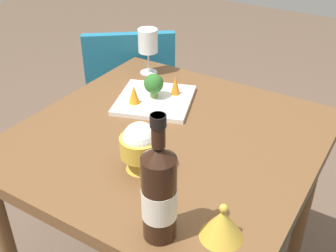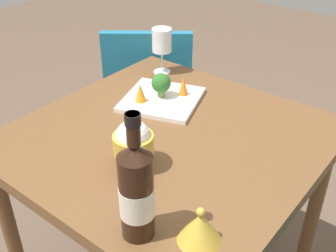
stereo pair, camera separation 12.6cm
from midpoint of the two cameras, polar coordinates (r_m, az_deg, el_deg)
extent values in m
cube|color=brown|center=(1.29, -2.80, -1.97)|extent=(0.88, 0.88, 0.04)
cylinder|color=brown|center=(1.68, 16.24, -10.21)|extent=(0.05, 0.05, 0.72)
cylinder|color=brown|center=(1.94, -5.54, -2.50)|extent=(0.05, 0.05, 0.72)
cube|color=teal|center=(2.15, -6.72, 3.74)|extent=(0.56, 0.56, 0.02)
cube|color=teal|center=(1.90, -7.09, 6.75)|extent=(0.28, 0.34, 0.40)
cylinder|color=black|center=(2.42, -10.42, 0.72)|extent=(0.03, 0.03, 0.43)
cylinder|color=black|center=(2.41, -2.37, 1.17)|extent=(0.03, 0.03, 0.43)
cylinder|color=black|center=(2.14, -10.88, -4.01)|extent=(0.03, 0.03, 0.43)
cylinder|color=black|center=(2.13, -1.74, -3.51)|extent=(0.03, 0.03, 0.43)
cylinder|color=black|center=(0.89, -5.32, -10.04)|extent=(0.07, 0.08, 0.21)
cone|color=black|center=(0.81, -5.74, -3.79)|extent=(0.07, 0.08, 0.03)
cylinder|color=black|center=(0.79, -5.93, -0.84)|extent=(0.03, 0.03, 0.07)
cylinder|color=black|center=(0.77, -6.02, 0.59)|extent=(0.03, 0.03, 0.02)
cylinder|color=silver|center=(0.90, -5.29, -10.54)|extent=(0.08, 0.08, 0.07)
cylinder|color=white|center=(1.67, -4.84, 7.29)|extent=(0.07, 0.07, 0.00)
cylinder|color=white|center=(1.65, -4.91, 8.69)|extent=(0.01, 0.01, 0.08)
cylinder|color=white|center=(1.62, -5.05, 11.53)|extent=(0.08, 0.08, 0.09)
cone|color=gold|center=(1.13, -6.91, -4.96)|extent=(0.08, 0.08, 0.04)
cylinder|color=gold|center=(1.10, -7.08, -2.88)|extent=(0.11, 0.11, 0.05)
sphere|color=white|center=(1.09, -7.16, -1.91)|extent=(0.09, 0.09, 0.09)
cone|color=gold|center=(0.93, 3.52, -13.40)|extent=(0.10, 0.10, 0.07)
sphere|color=gold|center=(0.90, 3.61, -11.37)|extent=(0.02, 0.02, 0.02)
cube|color=white|center=(1.45, -4.33, 3.50)|extent=(0.32, 0.32, 0.02)
cylinder|color=#729E4C|center=(1.45, -4.45, 4.43)|extent=(0.03, 0.03, 0.03)
sphere|color=#2D6B28|center=(1.43, -4.51, 5.77)|extent=(0.07, 0.07, 0.07)
cone|color=orange|center=(1.41, -7.27, 4.28)|extent=(0.04, 0.04, 0.07)
cone|color=orange|center=(1.45, -1.46, 5.57)|extent=(0.03, 0.03, 0.07)
camera|label=1|loc=(0.06, -92.86, -1.80)|focal=44.46mm
camera|label=2|loc=(0.06, 87.14, 1.80)|focal=44.46mm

